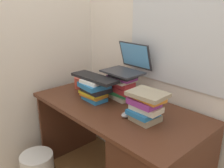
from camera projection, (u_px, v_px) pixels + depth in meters
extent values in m
cube|color=silver|center=(153.00, 24.00, 1.86)|extent=(6.00, 0.05, 2.60)
cube|color=silver|center=(181.00, 31.00, 1.66)|extent=(0.90, 0.01, 0.80)
cube|color=beige|center=(57.00, 21.00, 2.15)|extent=(0.05, 6.00, 2.60)
cube|color=#4C2819|center=(116.00, 108.00, 1.80)|extent=(1.36, 0.68, 0.03)
cube|color=#4C2819|center=(70.00, 120.00, 2.38)|extent=(0.02, 0.63, 0.70)
cube|color=beige|center=(122.00, 97.00, 1.93)|extent=(0.18, 0.16, 0.03)
cube|color=#338C4C|center=(122.00, 93.00, 1.93)|extent=(0.25, 0.15, 0.03)
cube|color=#B22D33|center=(122.00, 89.00, 1.90)|extent=(0.24, 0.14, 0.04)
cube|color=#B22D33|center=(122.00, 84.00, 1.89)|extent=(0.18, 0.13, 0.04)
cube|color=beige|center=(122.00, 80.00, 1.89)|extent=(0.18, 0.17, 0.02)
cube|color=#8C338C|center=(122.00, 78.00, 1.88)|extent=(0.23, 0.14, 0.02)
cube|color=black|center=(123.00, 75.00, 1.86)|extent=(0.21, 0.15, 0.03)
cube|color=#2672B2|center=(94.00, 98.00, 1.90)|extent=(0.20, 0.13, 0.03)
cube|color=orange|center=(94.00, 95.00, 1.90)|extent=(0.20, 0.15, 0.02)
cube|color=yellow|center=(93.00, 93.00, 1.89)|extent=(0.20, 0.14, 0.02)
cube|color=black|center=(96.00, 89.00, 1.88)|extent=(0.21, 0.17, 0.04)
cube|color=#2672B2|center=(94.00, 85.00, 1.86)|extent=(0.22, 0.21, 0.04)
cube|color=white|center=(95.00, 81.00, 1.86)|extent=(0.18, 0.20, 0.03)
cube|color=gray|center=(145.00, 118.00, 1.57)|extent=(0.17, 0.17, 0.04)
cube|color=#2672B2|center=(143.00, 112.00, 1.56)|extent=(0.18, 0.16, 0.03)
cube|color=beige|center=(146.00, 108.00, 1.54)|extent=(0.20, 0.13, 0.04)
cube|color=#8C338C|center=(144.00, 102.00, 1.53)|extent=(0.20, 0.14, 0.04)
cube|color=orange|center=(147.00, 97.00, 1.52)|extent=(0.25, 0.15, 0.02)
cube|color=gray|center=(148.00, 94.00, 1.51)|extent=(0.25, 0.20, 0.03)
cube|color=#2D2D33|center=(123.00, 72.00, 1.86)|extent=(0.31, 0.22, 0.01)
cube|color=#2D2D33|center=(135.00, 56.00, 1.92)|extent=(0.31, 0.07, 0.21)
cube|color=#59A5E5|center=(135.00, 55.00, 1.91)|extent=(0.28, 0.06, 0.18)
cube|color=black|center=(94.00, 78.00, 1.85)|extent=(0.43, 0.16, 0.02)
ellipsoid|color=#A5A8AD|center=(128.00, 114.00, 1.62)|extent=(0.06, 0.10, 0.04)
cylinder|color=#B23F33|center=(78.00, 83.00, 2.15)|extent=(0.07, 0.07, 0.10)
torus|color=#B23F33|center=(82.00, 84.00, 2.12)|extent=(0.05, 0.01, 0.05)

